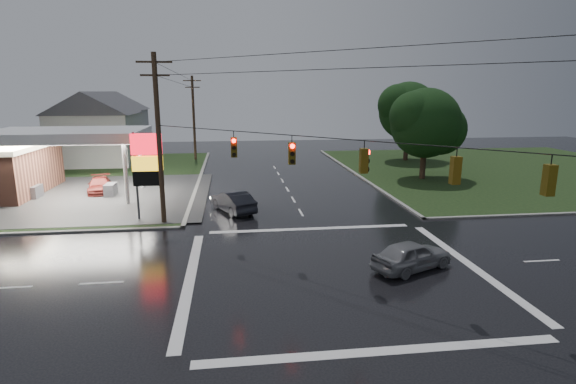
{
  "coord_description": "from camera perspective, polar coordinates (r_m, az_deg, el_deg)",
  "views": [
    {
      "loc": [
        -4.88,
        -20.16,
        8.63
      ],
      "look_at": [
        -1.75,
        4.65,
        3.0
      ],
      "focal_mm": 28.0,
      "sensor_mm": 36.0,
      "label": 1
    }
  ],
  "objects": [
    {
      "name": "ground",
      "position": [
        22.47,
        6.01,
        -9.97
      ],
      "size": [
        120.0,
        120.0,
        0.0
      ],
      "primitive_type": "plane",
      "color": "black",
      "rests_on": "ground"
    },
    {
      "name": "grass_nw",
      "position": [
        51.49,
        -31.29,
        1.22
      ],
      "size": [
        36.0,
        36.0,
        0.08
      ],
      "primitive_type": "cube",
      "color": "black",
      "rests_on": "ground"
    },
    {
      "name": "grass_ne",
      "position": [
        56.2,
        26.27,
        2.58
      ],
      "size": [
        36.0,
        36.0,
        0.08
      ],
      "primitive_type": "cube",
      "color": "black",
      "rests_on": "ground"
    },
    {
      "name": "pylon_sign",
      "position": [
        31.51,
        -17.42,
        3.68
      ],
      "size": [
        2.0,
        0.35,
        6.0
      ],
      "color": "#59595E",
      "rests_on": "ground"
    },
    {
      "name": "utility_pole_nw",
      "position": [
        30.16,
        -16.08,
        6.66
      ],
      "size": [
        2.2,
        0.32,
        11.0
      ],
      "color": "#382619",
      "rests_on": "ground"
    },
    {
      "name": "utility_pole_n",
      "position": [
        58.43,
        -11.88,
        9.32
      ],
      "size": [
        2.2,
        0.32,
        10.5
      ],
      "color": "#382619",
      "rests_on": "ground"
    },
    {
      "name": "traffic_signals",
      "position": [
        20.84,
        6.48,
        6.68
      ],
      "size": [
        26.87,
        26.87,
        1.47
      ],
      "color": "black",
      "rests_on": "ground"
    },
    {
      "name": "house_near",
      "position": [
        58.57,
        -23.32,
        7.53
      ],
      "size": [
        11.05,
        8.48,
        8.6
      ],
      "color": "silver",
      "rests_on": "ground"
    },
    {
      "name": "house_far",
      "position": [
        70.39,
        -21.46,
        8.38
      ],
      "size": [
        11.05,
        8.48,
        8.6
      ],
      "color": "silver",
      "rests_on": "ground"
    },
    {
      "name": "tree_ne_near",
      "position": [
        46.35,
        17.23,
        8.33
      ],
      "size": [
        7.99,
        6.8,
        8.98
      ],
      "color": "black",
      "rests_on": "ground"
    },
    {
      "name": "tree_ne_far",
      "position": [
        58.52,
        15.15,
        9.86
      ],
      "size": [
        8.46,
        7.2,
        9.8
      ],
      "color": "black",
      "rests_on": "ground"
    },
    {
      "name": "car_north",
      "position": [
        32.98,
        -7.03,
        -1.18
      ],
      "size": [
        3.49,
        4.99,
        1.56
      ],
      "primitive_type": "imported",
      "rotation": [
        0.0,
        0.0,
        3.58
      ],
      "color": "black",
      "rests_on": "ground"
    },
    {
      "name": "car_crossing",
      "position": [
        23.13,
        15.43,
        -7.75
      ],
      "size": [
        4.65,
        3.35,
        1.47
      ],
      "primitive_type": "imported",
      "rotation": [
        0.0,
        0.0,
        1.99
      ],
      "color": "slate",
      "rests_on": "ground"
    },
    {
      "name": "car_pump",
      "position": [
        42.28,
        -22.8,
        0.82
      ],
      "size": [
        2.77,
        4.81,
        1.31
      ],
      "primitive_type": "imported",
      "rotation": [
        0.0,
        0.0,
        0.22
      ],
      "color": "maroon",
      "rests_on": "ground"
    }
  ]
}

